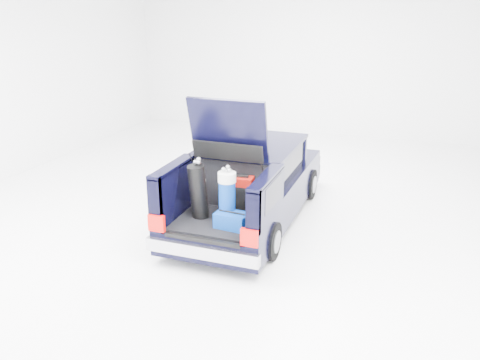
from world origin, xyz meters
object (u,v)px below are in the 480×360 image
at_px(blue_golf_bag, 227,197).
at_px(red_suitcase, 241,195).
at_px(car, 251,184).
at_px(blue_duffel, 232,220).
at_px(black_golf_bag, 198,191).

bearing_deg(blue_golf_bag, red_suitcase, 98.19).
distance_m(car, blue_duffel, 1.79).
bearing_deg(black_golf_bag, car, 98.44).
height_order(red_suitcase, blue_golf_bag, blue_golf_bag).
distance_m(car, black_golf_bag, 1.67).
distance_m(red_suitcase, blue_golf_bag, 0.46).
height_order(red_suitcase, black_golf_bag, black_golf_bag).
bearing_deg(red_suitcase, car, 94.99).
height_order(black_golf_bag, blue_duffel, black_golf_bag).
bearing_deg(blue_golf_bag, car, 112.15).
bearing_deg(red_suitcase, black_golf_bag, -150.79).
bearing_deg(blue_duffel, blue_golf_bag, 139.29).
xyz_separation_m(blue_golf_bag, blue_duffel, (0.13, -0.14, -0.31)).
xyz_separation_m(car, blue_golf_bag, (0.16, -1.63, 0.35)).
bearing_deg(car, blue_golf_bag, -84.41).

